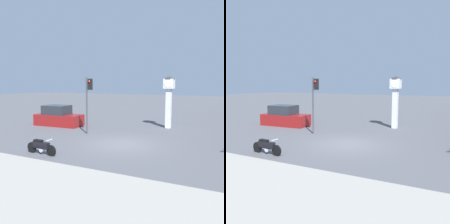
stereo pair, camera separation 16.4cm
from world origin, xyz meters
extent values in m
plane|color=#56565B|center=(0.00, 0.00, 0.00)|extent=(120.00, 120.00, 0.00)
cube|color=#9E998E|center=(0.00, -7.89, 0.05)|extent=(36.00, 6.00, 0.10)
cylinder|color=black|center=(-2.26, -3.91, 0.29)|extent=(0.58, 0.12, 0.58)
cylinder|color=black|center=(-3.64, -3.86, 0.29)|extent=(0.58, 0.12, 0.58)
cube|color=black|center=(-2.95, -3.89, 0.50)|extent=(1.07, 0.25, 0.35)
cube|color=black|center=(-3.14, -3.88, 0.72)|extent=(0.55, 0.24, 0.10)
cylinder|color=silver|center=(-2.90, -3.89, 0.26)|extent=(0.28, 0.20, 0.27)
cube|color=silver|center=(-2.36, -3.91, 0.85)|extent=(0.07, 0.43, 0.04)
cube|color=white|center=(1.19, 6.85, 1.65)|extent=(0.43, 0.43, 3.31)
cube|color=white|center=(1.19, 6.85, 3.71)|extent=(0.81, 0.81, 0.81)
cylinder|color=white|center=(1.19, 6.43, 3.71)|extent=(0.65, 0.02, 0.65)
cone|color=#333338|center=(1.19, 6.85, 4.22)|extent=(0.97, 0.97, 0.20)
cylinder|color=#47474C|center=(-3.62, 1.74, 2.09)|extent=(0.12, 0.12, 4.18)
cube|color=black|center=(-3.32, 1.74, 3.68)|extent=(0.28, 0.24, 0.80)
sphere|color=red|center=(-3.32, 1.59, 3.88)|extent=(0.16, 0.16, 0.16)
cube|color=maroon|center=(-7.78, 3.67, 0.50)|extent=(4.29, 2.03, 1.00)
cube|color=#262B33|center=(-7.98, 3.66, 1.40)|extent=(2.29, 1.78, 0.80)
camera|label=1|loc=(6.24, -13.79, 3.84)|focal=40.00mm
camera|label=2|loc=(6.38, -13.72, 3.84)|focal=40.00mm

